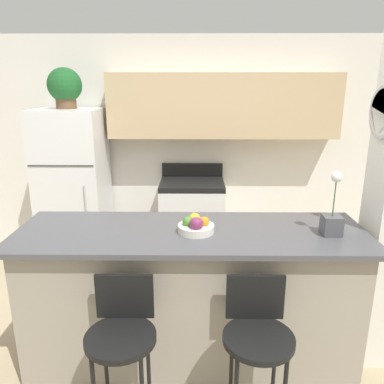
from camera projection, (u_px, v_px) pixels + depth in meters
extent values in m
plane|color=tan|center=(191.00, 360.00, 2.82)|extent=(14.00, 14.00, 0.00)
cube|color=white|center=(193.00, 146.00, 4.58)|extent=(5.60, 0.06, 2.55)
cube|color=tan|center=(223.00, 106.00, 4.25)|extent=(2.61, 0.32, 0.72)
cube|color=silver|center=(192.00, 119.00, 4.32)|extent=(0.67, 0.28, 0.12)
cylinder|color=silver|center=(383.00, 112.00, 2.39)|extent=(0.02, 0.34, 0.34)
cylinder|color=white|center=(382.00, 112.00, 2.39)|extent=(0.01, 0.30, 0.30)
cube|color=gray|center=(191.00, 301.00, 2.68)|extent=(2.26, 0.64, 1.01)
cube|color=#4C4C51|center=(191.00, 233.00, 2.54)|extent=(2.38, 0.76, 0.04)
cube|color=white|center=(76.00, 209.00, 4.39)|extent=(0.72, 0.70, 1.19)
cube|color=white|center=(69.00, 134.00, 4.14)|extent=(0.72, 0.70, 0.56)
cube|color=#333333|center=(60.00, 166.00, 3.88)|extent=(0.69, 0.01, 0.01)
cylinder|color=#B2B2B7|center=(86.00, 215.00, 4.02)|extent=(0.02, 0.02, 0.65)
cube|color=white|center=(192.00, 221.00, 4.48)|extent=(0.74, 0.59, 0.85)
cube|color=black|center=(192.00, 184.00, 4.36)|extent=(0.74, 0.59, 0.06)
cube|color=black|center=(192.00, 170.00, 4.59)|extent=(0.74, 0.04, 0.16)
cube|color=black|center=(192.00, 227.00, 4.18)|extent=(0.44, 0.01, 0.27)
cylinder|color=black|center=(120.00, 338.00, 2.07)|extent=(0.40, 0.40, 0.03)
cube|color=black|center=(125.00, 296.00, 2.19)|extent=(0.34, 0.02, 0.28)
cylinder|color=black|center=(106.00, 371.00, 2.29)|extent=(0.02, 0.02, 0.63)
cylinder|color=black|center=(149.00, 371.00, 2.28)|extent=(0.02, 0.02, 0.63)
cylinder|color=black|center=(259.00, 339.00, 2.06)|extent=(0.40, 0.40, 0.03)
cube|color=black|center=(255.00, 297.00, 2.18)|extent=(0.34, 0.02, 0.28)
cylinder|color=black|center=(231.00, 372.00, 2.28)|extent=(0.02, 0.02, 0.63)
cylinder|color=black|center=(274.00, 372.00, 2.28)|extent=(0.02, 0.02, 0.63)
cylinder|color=brown|center=(66.00, 103.00, 4.05)|extent=(0.22, 0.22, 0.11)
sphere|color=#1E5B28|center=(65.00, 85.00, 4.00)|extent=(0.37, 0.37, 0.37)
cube|color=#4C4C51|center=(331.00, 225.00, 2.45)|extent=(0.12, 0.12, 0.13)
cylinder|color=#386633|center=(334.00, 198.00, 2.40)|extent=(0.01, 0.01, 0.24)
sphere|color=white|center=(337.00, 177.00, 2.36)|extent=(0.07, 0.07, 0.07)
cylinder|color=silver|center=(196.00, 228.00, 2.50)|extent=(0.24, 0.24, 0.05)
sphere|color=orange|center=(204.00, 222.00, 2.49)|extent=(0.07, 0.07, 0.07)
sphere|color=gold|center=(195.00, 219.00, 2.54)|extent=(0.08, 0.08, 0.08)
sphere|color=#4C7F2D|center=(188.00, 222.00, 2.49)|extent=(0.07, 0.07, 0.07)
sphere|color=#7A2D56|center=(196.00, 224.00, 2.43)|extent=(0.09, 0.09, 0.09)
cylinder|color=black|center=(123.00, 250.00, 4.25)|extent=(0.28, 0.28, 0.38)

